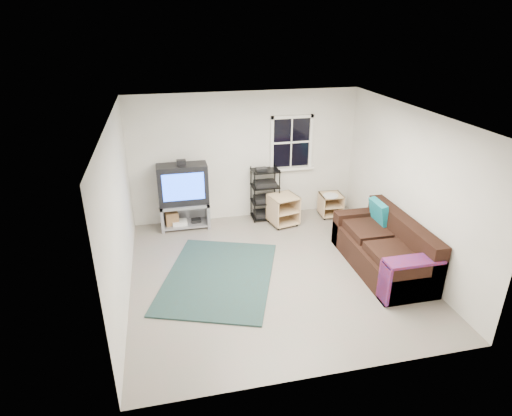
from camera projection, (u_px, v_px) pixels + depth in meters
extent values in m
plane|color=slate|center=(273.00, 272.00, 7.09)|extent=(4.60, 4.60, 0.00)
plane|color=white|center=(276.00, 116.00, 6.03)|extent=(4.60, 4.60, 0.00)
plane|color=silver|center=(245.00, 157.00, 8.61)|extent=(4.60, 0.00, 4.60)
plane|color=silver|center=(331.00, 283.00, 4.51)|extent=(4.60, 0.00, 4.60)
plane|color=silver|center=(119.00, 214.00, 6.10)|extent=(0.00, 4.60, 4.60)
plane|color=silver|center=(410.00, 188.00, 7.02)|extent=(0.00, 4.60, 4.60)
cube|color=black|center=(291.00, 142.00, 8.69)|extent=(0.80, 0.01, 1.02)
cube|color=silver|center=(292.00, 117.00, 8.46)|extent=(0.88, 0.06, 0.06)
cube|color=silver|center=(291.00, 168.00, 8.88)|extent=(0.98, 0.14, 0.05)
cube|color=silver|center=(272.00, 144.00, 8.59)|extent=(0.06, 0.06, 1.10)
cube|color=silver|center=(311.00, 141.00, 8.75)|extent=(0.06, 0.06, 1.10)
cube|color=silver|center=(291.00, 142.00, 8.67)|extent=(0.78, 0.04, 0.04)
cube|color=#93939A|center=(184.00, 204.00, 8.44)|extent=(0.96, 0.48, 0.06)
cube|color=#93939A|center=(162.00, 217.00, 8.45)|extent=(0.06, 0.48, 0.53)
cube|color=#93939A|center=(208.00, 213.00, 8.63)|extent=(0.06, 0.48, 0.53)
cube|color=#93939A|center=(186.00, 224.00, 8.62)|extent=(0.84, 0.44, 0.04)
cube|color=#93939A|center=(184.00, 210.00, 8.73)|extent=(0.96, 0.04, 0.53)
cube|color=silver|center=(180.00, 222.00, 8.54)|extent=(0.29, 0.23, 0.08)
cube|color=black|center=(196.00, 220.00, 8.64)|extent=(0.19, 0.17, 0.06)
cube|color=black|center=(183.00, 184.00, 8.27)|extent=(0.96, 0.40, 0.79)
cube|color=blue|center=(183.00, 187.00, 8.08)|extent=(0.79, 0.01, 0.53)
cube|color=black|center=(181.00, 162.00, 8.09)|extent=(0.17, 0.12, 0.10)
cylinder|color=black|center=(255.00, 198.00, 8.58)|extent=(0.02, 0.02, 1.11)
cylinder|color=black|center=(279.00, 196.00, 8.68)|extent=(0.02, 0.02, 1.11)
cylinder|color=black|center=(251.00, 191.00, 8.90)|extent=(0.02, 0.02, 1.11)
cylinder|color=black|center=(275.00, 190.00, 9.00)|extent=(0.02, 0.02, 1.11)
cube|color=black|center=(265.00, 216.00, 9.00)|extent=(0.55, 0.40, 0.02)
cube|color=black|center=(265.00, 213.00, 8.97)|extent=(0.43, 0.32, 0.09)
cube|color=black|center=(265.00, 201.00, 8.86)|extent=(0.55, 0.40, 0.02)
cube|color=black|center=(265.00, 199.00, 8.84)|extent=(0.43, 0.32, 0.09)
cube|color=black|center=(265.00, 186.00, 8.72)|extent=(0.55, 0.40, 0.02)
cube|color=black|center=(265.00, 184.00, 8.70)|extent=(0.43, 0.32, 0.09)
cube|color=black|center=(265.00, 171.00, 8.59)|extent=(0.55, 0.40, 0.02)
cube|color=tan|center=(284.00, 197.00, 8.51)|extent=(0.63, 0.63, 0.02)
cube|color=tan|center=(283.00, 221.00, 8.73)|extent=(0.63, 0.63, 0.02)
cube|color=tan|center=(272.00, 211.00, 8.53)|extent=(0.14, 0.51, 0.56)
cube|color=tan|center=(294.00, 207.00, 8.72)|extent=(0.14, 0.51, 0.56)
cube|color=tan|center=(277.00, 205.00, 8.83)|extent=(0.47, 0.13, 0.56)
cube|color=tan|center=(283.00, 210.00, 8.63)|extent=(0.58, 0.59, 0.02)
cylinder|color=black|center=(279.00, 229.00, 8.50)|extent=(0.05, 0.05, 0.05)
cylinder|color=black|center=(287.00, 217.00, 9.00)|extent=(0.05, 0.05, 0.05)
cube|color=tan|center=(331.00, 195.00, 8.93)|extent=(0.46, 0.46, 0.02)
cube|color=tan|center=(330.00, 213.00, 9.10)|extent=(0.46, 0.46, 0.02)
cube|color=tan|center=(321.00, 205.00, 8.98)|extent=(0.04, 0.44, 0.44)
cube|color=tan|center=(340.00, 203.00, 9.05)|extent=(0.04, 0.44, 0.44)
cube|color=tan|center=(327.00, 200.00, 9.21)|extent=(0.40, 0.04, 0.44)
cube|color=tan|center=(331.00, 205.00, 9.02)|extent=(0.42, 0.44, 0.02)
cylinder|color=black|center=(325.00, 219.00, 8.93)|extent=(0.05, 0.05, 0.05)
cylinder|color=black|center=(335.00, 211.00, 9.30)|extent=(0.05, 0.05, 0.05)
cylinder|color=silver|center=(331.00, 196.00, 8.83)|extent=(0.31, 0.31, 0.02)
cube|color=black|center=(381.00, 256.00, 7.15)|extent=(0.93, 2.07, 0.44)
cube|color=black|center=(404.00, 231.00, 7.04)|extent=(0.25, 2.07, 0.45)
cube|color=black|center=(358.00, 227.00, 7.92)|extent=(0.93, 0.25, 0.64)
cube|color=black|center=(412.00, 281.00, 6.29)|extent=(0.93, 0.25, 0.64)
cube|color=black|center=(391.00, 254.00, 6.65)|extent=(0.62, 0.75, 0.13)
cube|color=black|center=(367.00, 230.00, 7.39)|extent=(0.62, 0.75, 0.13)
cube|color=teal|center=(379.00, 213.00, 7.48)|extent=(0.21, 0.50, 0.43)
cube|color=navy|center=(414.00, 261.00, 6.15)|extent=(0.86, 0.31, 0.04)
cube|color=navy|center=(384.00, 283.00, 6.20)|extent=(0.04, 0.31, 0.60)
cube|color=black|center=(219.00, 276.00, 6.95)|extent=(2.35, 2.72, 0.03)
cube|color=brown|center=(172.00, 221.00, 8.49)|extent=(0.27, 0.20, 0.35)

